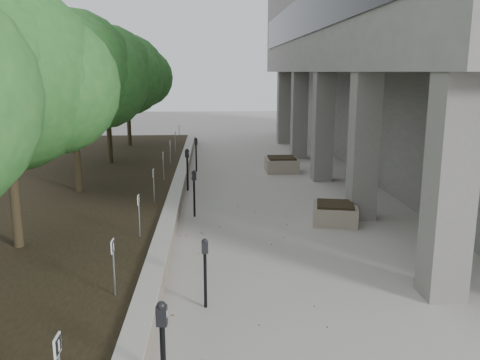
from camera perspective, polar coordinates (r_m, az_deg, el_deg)
name	(u,v)px	position (r m, az deg, el deg)	size (l,w,h in m)	color
ground	(260,328)	(8.33, 2.30, -16.49)	(90.00, 90.00, 0.00)	#A59F97
retaining_wall	(179,187)	(16.73, -6.99, -0.84)	(0.39, 26.00, 0.50)	gray
planting_bed	(66,190)	(17.37, -19.18, -1.12)	(7.00, 26.00, 0.40)	#2E2517
crabapple_tree_2	(7,117)	(11.07, -25.00, 6.52)	(4.60, 4.00, 5.44)	#256225
crabapple_tree_3	(73,102)	(15.82, -18.42, 8.40)	(4.60, 4.00, 5.44)	#256225
crabapple_tree_4	(107,95)	(20.69, -14.88, 9.37)	(4.60, 4.00, 5.44)	#256225
crabapple_tree_5	(127,90)	(25.61, -12.69, 9.94)	(4.60, 4.00, 5.44)	#256225
parking_sign_2	(114,268)	(8.52, -14.16, -9.66)	(0.04, 0.22, 0.96)	black
parking_sign_3	(139,216)	(11.32, -11.40, -4.04)	(0.04, 0.22, 0.96)	black
parking_sign_4	(154,186)	(14.21, -9.77, -0.67)	(0.04, 0.22, 0.96)	black
parking_sign_5	(163,166)	(17.13, -8.70, 1.56)	(0.04, 0.22, 0.96)	black
parking_sign_6	(170,152)	(20.08, -7.93, 3.14)	(0.04, 0.22, 0.96)	black
parking_sign_7	(175,142)	(23.04, -7.37, 4.31)	(0.04, 0.22, 0.96)	black
parking_sign_8	(179,134)	(26.01, -6.93, 5.22)	(0.04, 0.22, 0.96)	black
parking_meter_1	(163,359)	(6.26, -8.72, -19.46)	(0.14, 0.10, 1.45)	black
parking_meter_2	(205,273)	(8.73, -3.98, -10.54)	(0.12, 0.09, 1.25)	black
parking_meter_3	(194,194)	(14.07, -5.23, -1.55)	(0.13, 0.09, 1.33)	black
parking_meter_4	(187,170)	(17.19, -6.00, 1.17)	(0.14, 0.10, 1.46)	black
parking_meter_5	(196,155)	(20.49, -5.01, 2.90)	(0.14, 0.10, 1.40)	black
planter_front	(335,213)	(13.79, 10.75, -3.70)	(1.16, 1.16, 0.54)	gray
planter_back	(282,164)	(20.56, 4.75, 1.80)	(1.29, 1.29, 0.60)	gray
berry_scatter	(237,231)	(12.92, -0.34, -5.78)	(3.30, 14.10, 0.02)	maroon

